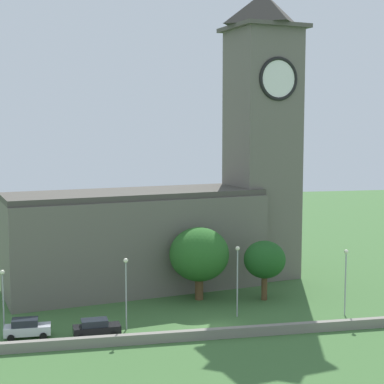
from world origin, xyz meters
TOP-DOWN VIEW (x-y plane):
  - ground_plane at (0.00, 15.00)m, footprint 200.00×200.00m
  - church at (0.15, 17.75)m, footprint 38.02×16.64m
  - quay_barrier at (0.00, -2.83)m, footprint 51.50×0.70m
  - car_silver at (-18.13, 0.89)m, footprint 4.22×2.02m
  - car_black at (-11.79, -0.12)m, footprint 4.46×2.26m
  - streetlamp_west_end at (-20.35, 2.86)m, footprint 0.44×0.44m
  - streetlamp_west_mid at (-8.83, 1.41)m, footprint 0.44×0.44m
  - streetlamp_central at (2.74, 3.11)m, footprint 0.44×0.44m
  - streetlamp_east_mid at (13.85, 1.41)m, footprint 0.44×0.44m
  - tree_riverside_east at (0.26, 10.15)m, footprint 6.74×6.74m
  - tree_by_tower at (7.44, 8.57)m, footprint 4.71×4.71m

SIDE VIEW (x-z plane):
  - ground_plane at x=0.00m, z-range 0.00..0.00m
  - quay_barrier at x=0.00m, z-range 0.00..0.93m
  - car_black at x=-11.79m, z-range 0.01..1.68m
  - car_silver at x=-18.13m, z-range 0.01..1.81m
  - streetlamp_west_end at x=-20.35m, z-range 1.10..7.18m
  - tree_by_tower at x=7.44m, z-range 1.21..7.96m
  - streetlamp_east_mid at x=13.85m, z-range 1.17..8.10m
  - streetlamp_west_mid at x=-8.83m, z-range 1.18..8.18m
  - streetlamp_central at x=2.74m, z-range 1.20..8.60m
  - tree_riverside_east at x=0.26m, z-range 1.06..9.30m
  - church at x=0.15m, z-range -7.49..28.79m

